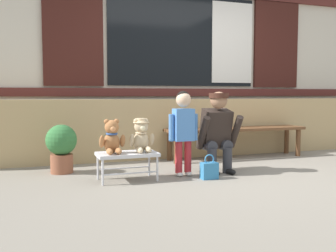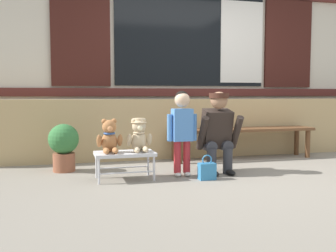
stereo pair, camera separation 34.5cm
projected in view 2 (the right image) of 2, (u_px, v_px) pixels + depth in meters
ground_plane at (242, 176)px, 4.41m from camera, size 60.00×60.00×0.00m
brick_low_wall at (200, 128)px, 5.75m from camera, size 6.56×0.25×0.85m
shop_facade at (190, 47)px, 6.14m from camera, size 6.70×0.26×3.31m
wooden_bench_long at (242, 133)px, 5.53m from camera, size 2.10×0.40×0.44m
small_display_bench at (125, 155)px, 4.20m from camera, size 0.64×0.36×0.30m
teddy_bear_plain at (109, 137)px, 4.14m from camera, size 0.28×0.26×0.36m
teddy_bear_with_hat at (139, 136)px, 4.22m from camera, size 0.28×0.27×0.36m
child_standing at (182, 124)px, 4.35m from camera, size 0.35×0.18×0.96m
adult_crouching at (218, 132)px, 4.55m from camera, size 0.50×0.49×0.95m
handbag_on_ground at (207, 171)px, 4.21m from camera, size 0.18×0.11×0.27m
potted_plant at (64, 145)px, 4.64m from camera, size 0.36×0.36×0.57m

